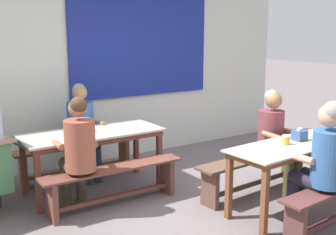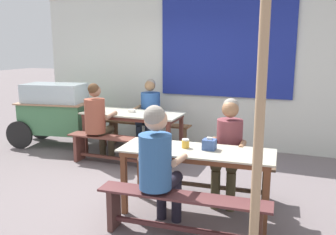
% 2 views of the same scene
% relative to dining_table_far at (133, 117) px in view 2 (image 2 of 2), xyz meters
% --- Properties ---
extents(ground_plane, '(40.00, 40.00, 0.00)m').
position_rel_dining_table_far_xyz_m(ground_plane, '(0.82, -1.28, -0.69)').
color(ground_plane, slate).
extents(backdrop_wall, '(6.64, 0.23, 3.04)m').
position_rel_dining_table_far_xyz_m(backdrop_wall, '(0.85, 1.16, 0.91)').
color(backdrop_wall, silver).
rests_on(backdrop_wall, ground_plane).
extents(dining_table_far, '(1.72, 0.74, 0.76)m').
position_rel_dining_table_far_xyz_m(dining_table_far, '(0.00, 0.00, 0.00)').
color(dining_table_far, '#B5B59F').
rests_on(dining_table_far, ground_plane).
extents(dining_table_near, '(1.75, 0.71, 0.76)m').
position_rel_dining_table_far_xyz_m(dining_table_near, '(1.67, -1.73, -0.01)').
color(dining_table_near, '#B9B59D').
rests_on(dining_table_near, ground_plane).
extents(bench_far_back, '(1.69, 0.28, 0.47)m').
position_rel_dining_table_far_xyz_m(bench_far_back, '(-0.00, 0.58, -0.37)').
color(bench_far_back, brown).
rests_on(bench_far_back, ground_plane).
extents(bench_far_front, '(1.68, 0.29, 0.47)m').
position_rel_dining_table_far_xyz_m(bench_far_front, '(0.00, -0.58, -0.38)').
color(bench_far_front, brown).
rests_on(bench_far_front, ground_plane).
extents(bench_near_back, '(1.73, 0.40, 0.47)m').
position_rel_dining_table_far_xyz_m(bench_near_back, '(1.64, -1.16, -0.37)').
color(bench_near_back, brown).
rests_on(bench_near_back, ground_plane).
extents(bench_near_front, '(1.74, 0.36, 0.47)m').
position_rel_dining_table_far_xyz_m(bench_near_front, '(1.71, -2.31, -0.38)').
color(bench_near_front, '#562C2D').
rests_on(bench_near_front, ground_plane).
extents(food_cart, '(1.74, 1.00, 1.19)m').
position_rel_dining_table_far_xyz_m(food_cart, '(-1.69, 0.04, 0.00)').
color(food_cart, '#477F52').
rests_on(food_cart, ground_plane).
extents(person_center_facing, '(0.47, 0.55, 1.30)m').
position_rel_dining_table_far_xyz_m(person_center_facing, '(0.08, 0.52, 0.05)').
color(person_center_facing, '#283548').
rests_on(person_center_facing, ground_plane).
extents(person_left_back_turned, '(0.45, 0.53, 1.31)m').
position_rel_dining_table_far_xyz_m(person_left_back_turned, '(-0.38, -0.52, 0.06)').
color(person_left_back_turned, '#453C2A').
rests_on(person_left_back_turned, ground_plane).
extents(person_right_near_table, '(0.44, 0.59, 1.27)m').
position_rel_dining_table_far_xyz_m(person_right_near_table, '(1.92, -1.22, 0.04)').
color(person_right_near_table, '#453F28').
rests_on(person_right_near_table, ground_plane).
extents(person_near_front, '(0.45, 0.56, 1.35)m').
position_rel_dining_table_far_xyz_m(person_near_front, '(1.43, -2.27, 0.09)').
color(person_near_front, '#221F2D').
rests_on(person_near_front, ground_plane).
extents(tissue_box, '(0.14, 0.13, 0.14)m').
position_rel_dining_table_far_xyz_m(tissue_box, '(1.80, -1.67, 0.14)').
color(tissue_box, '#375089').
rests_on(tissue_box, dining_table_near).
extents(condiment_jar, '(0.09, 0.09, 0.10)m').
position_rel_dining_table_far_xyz_m(condiment_jar, '(1.54, -1.71, 0.13)').
color(condiment_jar, gold).
rests_on(condiment_jar, dining_table_near).
extents(soup_bowl, '(0.13, 0.13, 0.05)m').
position_rel_dining_table_far_xyz_m(soup_bowl, '(-0.03, 0.02, 0.10)').
color(soup_bowl, silver).
rests_on(soup_bowl, dining_table_far).
extents(wooden_support_post, '(0.08, 0.08, 2.41)m').
position_rel_dining_table_far_xyz_m(wooden_support_post, '(2.43, -2.47, 0.52)').
color(wooden_support_post, tan).
rests_on(wooden_support_post, ground_plane).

